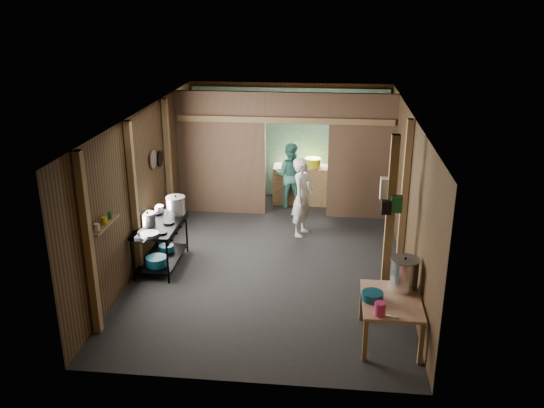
# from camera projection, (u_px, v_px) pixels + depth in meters

# --- Properties ---
(floor) EXTENTS (4.50, 7.00, 0.00)m
(floor) POSITION_uv_depth(u_px,v_px,m) (273.00, 258.00, 10.17)
(floor) COLOR #282828
(floor) RESTS_ON ground
(ceiling) EXTENTS (4.50, 7.00, 0.00)m
(ceiling) POSITION_uv_depth(u_px,v_px,m) (273.00, 114.00, 9.27)
(ceiling) COLOR #42403E
(ceiling) RESTS_ON ground
(wall_back) EXTENTS (4.50, 0.00, 2.60)m
(wall_back) POSITION_uv_depth(u_px,v_px,m) (289.00, 140.00, 12.99)
(wall_back) COLOR #4D371D
(wall_back) RESTS_ON ground
(wall_front) EXTENTS (4.50, 0.00, 2.60)m
(wall_front) POSITION_uv_depth(u_px,v_px,m) (241.00, 287.00, 6.45)
(wall_front) COLOR #4D371D
(wall_front) RESTS_ON ground
(wall_left) EXTENTS (0.00, 7.00, 2.60)m
(wall_left) POSITION_uv_depth(u_px,v_px,m) (145.00, 185.00, 9.95)
(wall_left) COLOR #4D371D
(wall_left) RESTS_ON ground
(wall_right) EXTENTS (0.00, 7.00, 2.60)m
(wall_right) POSITION_uv_depth(u_px,v_px,m) (407.00, 194.00, 9.49)
(wall_right) COLOR #4D371D
(wall_right) RESTS_ON ground
(partition_left) EXTENTS (1.85, 0.10, 2.60)m
(partition_left) POSITION_uv_depth(u_px,v_px,m) (221.00, 153.00, 11.91)
(partition_left) COLOR brown
(partition_left) RESTS_ON floor
(partition_right) EXTENTS (1.35, 0.10, 2.60)m
(partition_right) POSITION_uv_depth(u_px,v_px,m) (361.00, 157.00, 11.61)
(partition_right) COLOR brown
(partition_right) RESTS_ON floor
(partition_header) EXTENTS (1.30, 0.10, 0.60)m
(partition_header) POSITION_uv_depth(u_px,v_px,m) (297.00, 107.00, 11.40)
(partition_header) COLOR brown
(partition_header) RESTS_ON wall_back
(turquoise_panel) EXTENTS (4.40, 0.06, 2.50)m
(turquoise_panel) POSITION_uv_depth(u_px,v_px,m) (289.00, 143.00, 12.95)
(turquoise_panel) COLOR #79C9C9
(turquoise_panel) RESTS_ON wall_back
(back_counter) EXTENTS (1.20, 0.50, 0.85)m
(back_counter) POSITION_uv_depth(u_px,v_px,m) (300.00, 185.00, 12.74)
(back_counter) COLOR #A08251
(back_counter) RESTS_ON floor
(wall_clock) EXTENTS (0.20, 0.03, 0.20)m
(wall_clock) POSITION_uv_depth(u_px,v_px,m) (300.00, 115.00, 12.66)
(wall_clock) COLOR silver
(wall_clock) RESTS_ON wall_back
(post_left_a) EXTENTS (0.10, 0.12, 2.60)m
(post_left_a) POSITION_uv_depth(u_px,v_px,m) (89.00, 246.00, 7.51)
(post_left_a) COLOR #A08251
(post_left_a) RESTS_ON floor
(post_left_b) EXTENTS (0.10, 0.12, 2.60)m
(post_left_b) POSITION_uv_depth(u_px,v_px,m) (134.00, 200.00, 9.19)
(post_left_b) COLOR #A08251
(post_left_b) RESTS_ON floor
(post_left_c) EXTENTS (0.10, 0.12, 2.60)m
(post_left_c) POSITION_uv_depth(u_px,v_px,m) (168.00, 166.00, 11.06)
(post_left_c) COLOR #A08251
(post_left_c) RESTS_ON floor
(post_right) EXTENTS (0.10, 0.12, 2.60)m
(post_right) POSITION_uv_depth(u_px,v_px,m) (404.00, 197.00, 9.31)
(post_right) COLOR #A08251
(post_right) RESTS_ON floor
(post_free) EXTENTS (0.12, 0.12, 2.60)m
(post_free) POSITION_uv_depth(u_px,v_px,m) (390.00, 222.00, 8.32)
(post_free) COLOR #A08251
(post_free) RESTS_ON floor
(cross_beam) EXTENTS (4.40, 0.12, 0.12)m
(cross_beam) POSITION_uv_depth(u_px,v_px,m) (284.00, 120.00, 11.47)
(cross_beam) COLOR #A08251
(cross_beam) RESTS_ON wall_left
(pan_lid_big) EXTENTS (0.03, 0.34, 0.34)m
(pan_lid_big) POSITION_uv_depth(u_px,v_px,m) (153.00, 159.00, 10.19)
(pan_lid_big) COLOR slate
(pan_lid_big) RESTS_ON wall_left
(pan_lid_small) EXTENTS (0.03, 0.30, 0.30)m
(pan_lid_small) POSITION_uv_depth(u_px,v_px,m) (160.00, 159.00, 10.60)
(pan_lid_small) COLOR black
(pan_lid_small) RESTS_ON wall_left
(wall_shelf) EXTENTS (0.14, 0.80, 0.03)m
(wall_shelf) POSITION_uv_depth(u_px,v_px,m) (105.00, 225.00, 7.94)
(wall_shelf) COLOR #A08251
(wall_shelf) RESTS_ON wall_left
(jar_white) EXTENTS (0.07, 0.07, 0.10)m
(jar_white) POSITION_uv_depth(u_px,v_px,m) (97.00, 227.00, 7.69)
(jar_white) COLOR silver
(jar_white) RESTS_ON wall_shelf
(jar_yellow) EXTENTS (0.08, 0.08, 0.10)m
(jar_yellow) POSITION_uv_depth(u_px,v_px,m) (104.00, 220.00, 7.92)
(jar_yellow) COLOR #BCBF15
(jar_yellow) RESTS_ON wall_shelf
(jar_green) EXTENTS (0.06, 0.06, 0.10)m
(jar_green) POSITION_uv_depth(u_px,v_px,m) (110.00, 215.00, 8.12)
(jar_green) COLOR #1D6134
(jar_green) RESTS_ON wall_shelf
(bag_white) EXTENTS (0.22, 0.15, 0.32)m
(bag_white) POSITION_uv_depth(u_px,v_px,m) (388.00, 189.00, 8.23)
(bag_white) COLOR silver
(bag_white) RESTS_ON post_free
(bag_green) EXTENTS (0.16, 0.12, 0.24)m
(bag_green) POSITION_uv_depth(u_px,v_px,m) (396.00, 204.00, 8.15)
(bag_green) COLOR #1D6134
(bag_green) RESTS_ON post_free
(bag_black) EXTENTS (0.14, 0.10, 0.20)m
(bag_black) POSITION_uv_depth(u_px,v_px,m) (386.00, 207.00, 8.17)
(bag_black) COLOR black
(bag_black) RESTS_ON post_free
(gas_range) EXTENTS (0.69, 1.35, 0.79)m
(gas_range) POSITION_uv_depth(u_px,v_px,m) (161.00, 245.00, 9.74)
(gas_range) COLOR black
(gas_range) RESTS_ON floor
(prep_table) EXTENTS (0.77, 1.06, 0.63)m
(prep_table) POSITION_uv_depth(u_px,v_px,m) (390.00, 320.00, 7.64)
(prep_table) COLOR tan
(prep_table) RESTS_ON floor
(stove_pot_large) EXTENTS (0.44, 0.44, 0.34)m
(stove_pot_large) POSITION_uv_depth(u_px,v_px,m) (176.00, 206.00, 9.97)
(stove_pot_large) COLOR silver
(stove_pot_large) RESTS_ON gas_range
(stove_pot_med) EXTENTS (0.28, 0.28, 0.23)m
(stove_pot_med) POSITION_uv_depth(u_px,v_px,m) (148.00, 219.00, 9.52)
(stove_pot_med) COLOR silver
(stove_pot_med) RESTS_ON gas_range
(stove_saucepan) EXTENTS (0.22, 0.22, 0.11)m
(stove_saucepan) POSITION_uv_depth(u_px,v_px,m) (159.00, 209.00, 10.11)
(stove_saucepan) COLOR silver
(stove_saucepan) RESTS_ON gas_range
(frying_pan) EXTENTS (0.33, 0.53, 0.07)m
(frying_pan) POSITION_uv_depth(u_px,v_px,m) (150.00, 234.00, 9.10)
(frying_pan) COLOR slate
(frying_pan) RESTS_ON gas_range
(blue_tub_front) EXTENTS (0.36, 0.36, 0.15)m
(blue_tub_front) POSITION_uv_depth(u_px,v_px,m) (157.00, 261.00, 9.52)
(blue_tub_front) COLOR #0D4455
(blue_tub_front) RESTS_ON gas_range
(blue_tub_back) EXTENTS (0.27, 0.27, 0.11)m
(blue_tub_back) POSITION_uv_depth(u_px,v_px,m) (166.00, 248.00, 10.07)
(blue_tub_back) COLOR #0D4455
(blue_tub_back) RESTS_ON gas_range
(stock_pot) EXTENTS (0.47, 0.47, 0.46)m
(stock_pot) POSITION_uv_depth(u_px,v_px,m) (404.00, 274.00, 7.74)
(stock_pot) COLOR silver
(stock_pot) RESTS_ON prep_table
(wash_basin) EXTENTS (0.32, 0.32, 0.11)m
(wash_basin) POSITION_uv_depth(u_px,v_px,m) (372.00, 296.00, 7.50)
(wash_basin) COLOR #0D4455
(wash_basin) RESTS_ON prep_table
(pink_bucket) EXTENTS (0.15, 0.15, 0.17)m
(pink_bucket) POSITION_uv_depth(u_px,v_px,m) (380.00, 309.00, 7.13)
(pink_bucket) COLOR #DA3278
(pink_bucket) RESTS_ON prep_table
(knife) EXTENTS (0.29, 0.14, 0.01)m
(knife) POSITION_uv_depth(u_px,v_px,m) (387.00, 315.00, 7.14)
(knife) COLOR silver
(knife) RESTS_ON prep_table
(yellow_tub) EXTENTS (0.35, 0.35, 0.20)m
(yellow_tub) POSITION_uv_depth(u_px,v_px,m) (313.00, 163.00, 12.54)
(yellow_tub) COLOR #BCBF15
(yellow_tub) RESTS_ON back_counter
(cook) EXTENTS (0.52, 0.65, 1.54)m
(cook) POSITION_uv_depth(u_px,v_px,m) (302.00, 197.00, 10.92)
(cook) COLOR silver
(cook) RESTS_ON floor
(worker_back) EXTENTS (0.73, 0.58, 1.46)m
(worker_back) POSITION_uv_depth(u_px,v_px,m) (290.00, 175.00, 12.42)
(worker_back) COLOR teal
(worker_back) RESTS_ON floor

